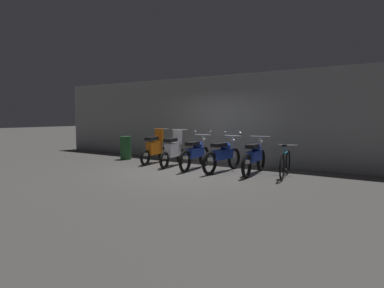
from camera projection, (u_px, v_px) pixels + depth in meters
ground_plane at (184, 172)px, 9.35m from camera, size 80.00×80.00×0.00m
back_wall at (225, 119)px, 11.25m from camera, size 16.00×0.30×3.00m
motorbike_slot_0 at (155, 148)px, 11.02m from camera, size 0.56×1.67×1.18m
motorbike_slot_1 at (173, 150)px, 10.38m from camera, size 0.56×1.67×1.18m
motorbike_slot_2 at (196, 153)px, 9.79m from camera, size 0.59×1.95×1.15m
motorbike_slot_3 at (223, 155)px, 9.32m from camera, size 0.59×1.95×1.15m
motorbike_slot_4 at (254, 157)px, 8.94m from camera, size 0.56×1.95×1.03m
bicycle at (285, 164)px, 8.49m from camera, size 0.50×1.71×0.89m
trash_bin at (126, 148)px, 12.02m from camera, size 0.41×0.41×0.86m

